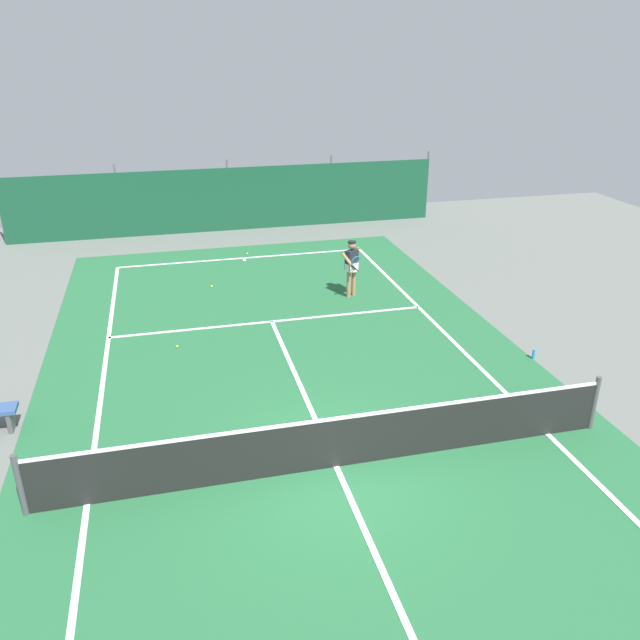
# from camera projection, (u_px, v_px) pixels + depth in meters

# --- Properties ---
(ground_plane) EXTENTS (36.00, 36.00, 0.00)m
(ground_plane) POSITION_uv_depth(u_px,v_px,m) (336.00, 467.00, 11.06)
(ground_plane) COLOR slate
(court_surface) EXTENTS (11.02, 26.60, 0.01)m
(court_surface) POSITION_uv_depth(u_px,v_px,m) (336.00, 466.00, 11.06)
(court_surface) COLOR #236038
(court_surface) RESTS_ON ground
(tennis_net) EXTENTS (10.12, 0.10, 1.10)m
(tennis_net) POSITION_uv_depth(u_px,v_px,m) (336.00, 442.00, 10.85)
(tennis_net) COLOR black
(tennis_net) RESTS_ON ground
(back_fence) EXTENTS (16.30, 0.98, 2.70)m
(back_fence) POSITION_uv_depth(u_px,v_px,m) (229.00, 210.00, 25.03)
(back_fence) COLOR #14472D
(back_fence) RESTS_ON ground
(tennis_player) EXTENTS (0.56, 0.83, 1.64)m
(tennis_player) POSITION_uv_depth(u_px,v_px,m) (352.00, 265.00, 18.04)
(tennis_player) COLOR #9E7051
(tennis_player) RESTS_ON ground
(tennis_ball_near_player) EXTENTS (0.07, 0.07, 0.07)m
(tennis_ball_near_player) POSITION_uv_depth(u_px,v_px,m) (247.00, 254.00, 22.00)
(tennis_ball_near_player) COLOR #CCDB33
(tennis_ball_near_player) RESTS_ON ground
(tennis_ball_midcourt) EXTENTS (0.07, 0.07, 0.07)m
(tennis_ball_midcourt) POSITION_uv_depth(u_px,v_px,m) (177.00, 346.00, 15.33)
(tennis_ball_midcourt) COLOR #CCDB33
(tennis_ball_midcourt) RESTS_ON ground
(tennis_ball_by_sideline) EXTENTS (0.07, 0.07, 0.07)m
(tennis_ball_by_sideline) POSITION_uv_depth(u_px,v_px,m) (212.00, 286.00, 19.08)
(tennis_ball_by_sideline) COLOR #CCDB33
(tennis_ball_by_sideline) RESTS_ON ground
(parked_car) EXTENTS (2.29, 4.34, 1.68)m
(parked_car) POSITION_uv_depth(u_px,v_px,m) (255.00, 190.00, 27.57)
(parked_car) COLOR black
(parked_car) RESTS_ON ground
(water_bottle) EXTENTS (0.08, 0.08, 0.24)m
(water_bottle) POSITION_uv_depth(u_px,v_px,m) (534.00, 354.00, 14.77)
(water_bottle) COLOR #338CD8
(water_bottle) RESTS_ON ground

